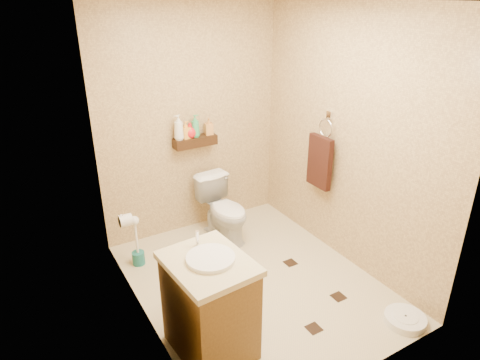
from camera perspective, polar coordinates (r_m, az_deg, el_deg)
ground at (r=4.06m, az=1.85°, el=-13.38°), size 2.50×2.50×0.00m
wall_back at (r=4.51m, az=-6.54°, el=7.58°), size 2.00×0.04×2.40m
wall_front at (r=2.60m, az=17.16°, el=-6.13°), size 2.00×0.04×2.40m
wall_left at (r=3.08m, az=-13.77°, el=-0.89°), size 0.04×2.50×2.40m
wall_right at (r=4.06m, az=14.14°, el=5.15°), size 0.04×2.50×2.40m
ceiling at (r=3.23m, az=2.46°, el=22.89°), size 2.00×2.50×0.02m
wall_shelf at (r=4.49m, az=-6.00°, el=5.14°), size 0.46×0.14×0.10m
floor_accents at (r=4.00m, az=3.05°, el=-13.92°), size 1.17×1.35×0.01m
toilet at (r=4.55m, az=-2.11°, el=-3.93°), size 0.42×0.68×0.67m
vanity at (r=3.19m, az=-4.05°, el=-16.26°), size 0.57×0.68×0.90m
bathroom_scale at (r=3.86m, az=21.15°, el=-16.92°), size 0.37×0.37×0.07m
toilet_brush at (r=4.30m, az=-13.52°, el=-8.76°), size 0.12×0.12×0.53m
towel_ring at (r=4.26m, az=10.65°, el=2.71°), size 0.12×0.30×0.76m
toilet_paper at (r=3.92m, az=-15.02°, el=-5.22°), size 0.12×0.11×0.12m
bottle_a at (r=4.37m, az=-8.19°, el=6.97°), size 0.12×0.12×0.26m
bottle_b at (r=4.41m, az=-7.23°, el=6.64°), size 0.09×0.09×0.18m
bottle_c at (r=4.43m, az=-6.68°, el=6.61°), size 0.17×0.17×0.16m
bottle_d at (r=4.45m, az=-6.00°, el=7.19°), size 0.10×0.10×0.23m
bottle_e at (r=4.52m, az=-4.19°, el=7.16°), size 0.09×0.09×0.18m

